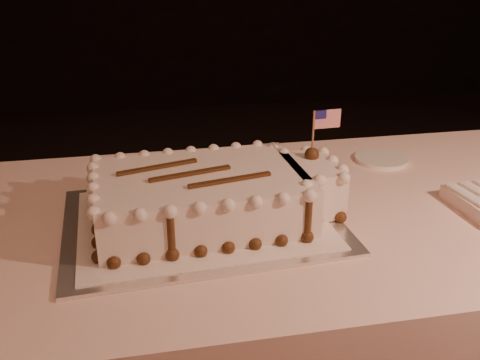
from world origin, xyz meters
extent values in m
cube|color=#FFD4C5|center=(0.00, 0.60, 0.38)|extent=(2.40, 0.80, 0.75)
cube|color=silver|center=(-0.27, 0.57, 0.75)|extent=(0.58, 0.45, 0.01)
cube|color=white|center=(-0.27, 0.57, 0.76)|extent=(0.51, 0.40, 0.00)
cube|color=white|center=(-0.27, 0.57, 0.81)|extent=(0.43, 0.30, 0.10)
cube|color=white|center=(-0.04, 0.58, 0.81)|extent=(0.11, 0.16, 0.10)
sphere|color=#512E14|center=(-0.44, 0.42, 0.77)|extent=(0.03, 0.03, 0.03)
sphere|color=#512E14|center=(-0.39, 0.42, 0.77)|extent=(0.03, 0.03, 0.03)
sphere|color=#512E14|center=(-0.34, 0.43, 0.77)|extent=(0.03, 0.03, 0.03)
sphere|color=#512E14|center=(-0.29, 0.43, 0.77)|extent=(0.03, 0.03, 0.03)
sphere|color=#512E14|center=(-0.24, 0.43, 0.77)|extent=(0.03, 0.03, 0.03)
sphere|color=#512E14|center=(-0.19, 0.44, 0.77)|extent=(0.03, 0.03, 0.03)
sphere|color=#512E14|center=(-0.14, 0.44, 0.77)|extent=(0.03, 0.03, 0.03)
sphere|color=#512E14|center=(-0.09, 0.44, 0.77)|extent=(0.03, 0.03, 0.03)
sphere|color=#512E14|center=(-0.08, 0.48, 0.77)|extent=(0.03, 0.03, 0.03)
sphere|color=#512E14|center=(-0.05, 0.50, 0.77)|extent=(0.03, 0.03, 0.03)
sphere|color=#512E14|center=(0.00, 0.51, 0.77)|extent=(0.03, 0.03, 0.03)
sphere|color=#512E14|center=(0.02, 0.54, 0.77)|extent=(0.03, 0.03, 0.03)
sphere|color=#512E14|center=(0.01, 0.60, 0.77)|extent=(0.03, 0.03, 0.03)
sphere|color=#512E14|center=(0.01, 0.65, 0.77)|extent=(0.03, 0.03, 0.03)
sphere|color=#512E14|center=(-0.02, 0.66, 0.77)|extent=(0.03, 0.03, 0.03)
sphere|color=#512E14|center=(-0.08, 0.66, 0.77)|extent=(0.03, 0.03, 0.03)
sphere|color=#512E14|center=(-0.09, 0.70, 0.77)|extent=(0.03, 0.03, 0.03)
sphere|color=#512E14|center=(-0.12, 0.72, 0.77)|extent=(0.03, 0.03, 0.03)
sphere|color=#512E14|center=(-0.17, 0.71, 0.77)|extent=(0.03, 0.03, 0.03)
sphere|color=#512E14|center=(-0.22, 0.71, 0.77)|extent=(0.03, 0.03, 0.03)
sphere|color=#512E14|center=(-0.28, 0.71, 0.77)|extent=(0.03, 0.03, 0.03)
sphere|color=#512E14|center=(-0.33, 0.70, 0.77)|extent=(0.03, 0.03, 0.03)
sphere|color=#512E14|center=(-0.38, 0.70, 0.77)|extent=(0.03, 0.03, 0.03)
sphere|color=#512E14|center=(-0.43, 0.70, 0.77)|extent=(0.03, 0.03, 0.03)
sphere|color=#512E14|center=(-0.48, 0.70, 0.77)|extent=(0.03, 0.03, 0.03)
sphere|color=#512E14|center=(-0.48, 0.65, 0.77)|extent=(0.03, 0.03, 0.03)
sphere|color=#512E14|center=(-0.48, 0.60, 0.77)|extent=(0.03, 0.03, 0.03)
sphere|color=#512E14|center=(-0.48, 0.55, 0.77)|extent=(0.03, 0.03, 0.03)
sphere|color=#512E14|center=(-0.47, 0.50, 0.77)|extent=(0.03, 0.03, 0.03)
sphere|color=#512E14|center=(-0.47, 0.44, 0.77)|extent=(0.03, 0.03, 0.03)
sphere|color=white|center=(-0.44, 0.42, 0.85)|extent=(0.03, 0.03, 0.03)
sphere|color=white|center=(-0.39, 0.42, 0.85)|extent=(0.03, 0.03, 0.03)
sphere|color=white|center=(-0.34, 0.43, 0.85)|extent=(0.03, 0.03, 0.03)
sphere|color=white|center=(-0.29, 0.43, 0.85)|extent=(0.03, 0.03, 0.03)
sphere|color=white|center=(-0.24, 0.43, 0.85)|extent=(0.03, 0.03, 0.03)
sphere|color=white|center=(-0.19, 0.44, 0.85)|extent=(0.03, 0.03, 0.03)
sphere|color=white|center=(-0.14, 0.44, 0.85)|extent=(0.03, 0.03, 0.03)
sphere|color=white|center=(-0.09, 0.44, 0.85)|extent=(0.03, 0.03, 0.03)
sphere|color=white|center=(-0.08, 0.48, 0.85)|extent=(0.03, 0.03, 0.03)
sphere|color=white|center=(-0.05, 0.50, 0.85)|extent=(0.03, 0.03, 0.03)
sphere|color=white|center=(0.00, 0.51, 0.85)|extent=(0.03, 0.03, 0.03)
sphere|color=white|center=(0.02, 0.54, 0.85)|extent=(0.03, 0.03, 0.03)
sphere|color=white|center=(0.01, 0.60, 0.85)|extent=(0.03, 0.03, 0.03)
sphere|color=white|center=(0.01, 0.65, 0.85)|extent=(0.03, 0.03, 0.03)
sphere|color=white|center=(-0.02, 0.66, 0.85)|extent=(0.03, 0.03, 0.03)
sphere|color=white|center=(-0.08, 0.66, 0.85)|extent=(0.03, 0.03, 0.03)
sphere|color=white|center=(-0.09, 0.70, 0.85)|extent=(0.03, 0.03, 0.03)
sphere|color=white|center=(-0.12, 0.72, 0.85)|extent=(0.03, 0.03, 0.03)
sphere|color=white|center=(-0.17, 0.71, 0.85)|extent=(0.03, 0.03, 0.03)
sphere|color=white|center=(-0.22, 0.71, 0.85)|extent=(0.03, 0.03, 0.03)
sphere|color=white|center=(-0.28, 0.71, 0.85)|extent=(0.03, 0.03, 0.03)
sphere|color=white|center=(-0.33, 0.70, 0.85)|extent=(0.03, 0.03, 0.03)
sphere|color=white|center=(-0.38, 0.70, 0.85)|extent=(0.03, 0.03, 0.03)
sphere|color=white|center=(-0.43, 0.70, 0.85)|extent=(0.03, 0.03, 0.03)
sphere|color=white|center=(-0.48, 0.70, 0.85)|extent=(0.03, 0.03, 0.03)
sphere|color=white|center=(-0.48, 0.65, 0.85)|extent=(0.03, 0.03, 0.03)
sphere|color=white|center=(-0.48, 0.60, 0.85)|extent=(0.03, 0.03, 0.03)
sphere|color=white|center=(-0.48, 0.55, 0.85)|extent=(0.03, 0.03, 0.03)
sphere|color=white|center=(-0.47, 0.50, 0.85)|extent=(0.03, 0.03, 0.03)
sphere|color=white|center=(-0.47, 0.44, 0.85)|extent=(0.03, 0.03, 0.03)
cylinder|color=#512E14|center=(-0.34, 0.43, 0.81)|extent=(0.01, 0.01, 0.09)
sphere|color=#512E14|center=(-0.34, 0.43, 0.77)|extent=(0.02, 0.02, 0.02)
cylinder|color=#512E14|center=(-0.09, 0.44, 0.81)|extent=(0.01, 0.01, 0.09)
sphere|color=#512E14|center=(-0.09, 0.44, 0.77)|extent=(0.02, 0.02, 0.02)
cylinder|color=#512E14|center=(0.01, 0.60, 0.81)|extent=(0.01, 0.01, 0.09)
sphere|color=#512E14|center=(0.01, 0.60, 0.77)|extent=(0.02, 0.02, 0.02)
cylinder|color=#512E14|center=(-0.12, 0.72, 0.81)|extent=(0.01, 0.01, 0.09)
sphere|color=#512E14|center=(-0.12, 0.72, 0.77)|extent=(0.02, 0.02, 0.02)
cylinder|color=#512E14|center=(-0.38, 0.70, 0.81)|extent=(0.01, 0.01, 0.09)
sphere|color=#512E14|center=(-0.38, 0.70, 0.77)|extent=(0.02, 0.02, 0.02)
cylinder|color=#512E14|center=(-0.48, 0.55, 0.81)|extent=(0.01, 0.01, 0.09)
sphere|color=#512E14|center=(-0.48, 0.55, 0.77)|extent=(0.02, 0.02, 0.02)
cube|color=#512E14|center=(-0.35, 0.61, 0.86)|extent=(0.16, 0.06, 0.01)
cube|color=#512E14|center=(-0.29, 0.57, 0.86)|extent=(0.17, 0.05, 0.01)
cube|color=#512E14|center=(-0.22, 0.52, 0.86)|extent=(0.17, 0.04, 0.01)
sphere|color=#512E14|center=(-0.03, 0.61, 0.87)|extent=(0.03, 0.03, 0.03)
cylinder|color=#A86E48|center=(-0.03, 0.61, 0.90)|extent=(0.00, 0.00, 0.12)
cube|color=red|center=(0.00, 0.61, 0.94)|extent=(0.06, 0.01, 0.04)
cube|color=navy|center=(-0.01, 0.61, 0.95)|extent=(0.02, 0.01, 0.02)
cube|color=white|center=(0.29, 0.50, 0.79)|extent=(0.03, 0.15, 0.01)
cylinder|color=white|center=(0.24, 0.82, 0.76)|extent=(0.14, 0.14, 0.01)
camera|label=1|loc=(-0.38, -0.40, 1.28)|focal=40.00mm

